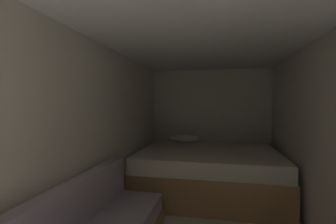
# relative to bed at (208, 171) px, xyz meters

# --- Properties ---
(wall_back) EXTENTS (2.39, 0.05, 2.11)m
(wall_back) POSITION_rel_bed_xyz_m (0.00, 0.94, 0.71)
(wall_back) COLOR beige
(wall_back) RESTS_ON ground
(wall_left) EXTENTS (0.05, 5.10, 2.11)m
(wall_left) POSITION_rel_bed_xyz_m (-1.16, -1.63, 0.71)
(wall_left) COLOR beige
(wall_left) RESTS_ON ground
(ceiling_slab) EXTENTS (2.39, 5.10, 0.05)m
(ceiling_slab) POSITION_rel_bed_xyz_m (0.00, -1.63, 1.79)
(ceiling_slab) COLOR white
(ceiling_slab) RESTS_ON wall_left
(bed) EXTENTS (2.17, 1.75, 0.85)m
(bed) POSITION_rel_bed_xyz_m (0.00, 0.00, 0.00)
(bed) COLOR #9E7247
(bed) RESTS_ON ground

